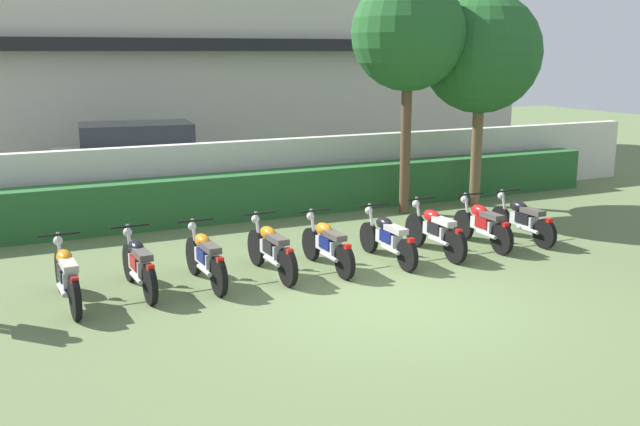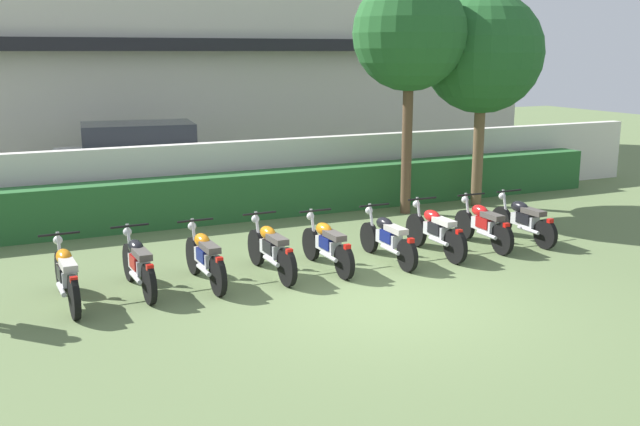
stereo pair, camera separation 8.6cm
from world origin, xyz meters
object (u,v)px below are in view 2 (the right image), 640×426
motorcycle_in_row_0 (66,275)px  motorcycle_in_row_6 (435,230)px  motorcycle_in_row_2 (205,257)px  motorcycle_in_row_3 (271,249)px  tree_far_side (483,53)px  motorcycle_in_row_1 (138,264)px  motorcycle_in_row_8 (523,219)px  parked_car (145,161)px  tree_near_inspector (410,34)px  motorcycle_in_row_7 (483,224)px  motorcycle_in_row_5 (388,237)px  motorcycle_in_row_4 (327,244)px

motorcycle_in_row_0 → motorcycle_in_row_6: bearing=-91.6°
motorcycle_in_row_6 → motorcycle_in_row_2: bearing=89.9°
motorcycle_in_row_2 → motorcycle_in_row_3: (1.13, 0.03, 0.00)m
tree_far_side → motorcycle_in_row_1: (-8.69, -3.14, -3.14)m
motorcycle_in_row_0 → motorcycle_in_row_8: (8.50, 0.10, -0.02)m
parked_car → motorcycle_in_row_3: parked_car is taller
tree_near_inspector → motorcycle_in_row_7: (-0.24, -3.19, -3.55)m
tree_far_side → motorcycle_in_row_1: tree_far_side is taller
motorcycle_in_row_2 → motorcycle_in_row_3: same height
motorcycle_in_row_5 → motorcycle_in_row_7: motorcycle_in_row_7 is taller
parked_car → motorcycle_in_row_6: (3.62, -7.65, -0.48)m
motorcycle_in_row_2 → motorcycle_in_row_4: motorcycle_in_row_2 is taller
motorcycle_in_row_3 → motorcycle_in_row_6: (3.17, -0.09, 0.00)m
motorcycle_in_row_7 → motorcycle_in_row_8: motorcycle_in_row_7 is taller
motorcycle_in_row_2 → motorcycle_in_row_4: (2.12, -0.06, -0.01)m
motorcycle_in_row_8 → tree_far_side: bearing=-22.5°
tree_far_side → motorcycle_in_row_2: tree_far_side is taller
tree_near_inspector → motorcycle_in_row_0: size_ratio=2.69×
motorcycle_in_row_1 → parked_car: bearing=-14.9°
tree_far_side → motorcycle_in_row_7: size_ratio=2.77×
motorcycle_in_row_6 → motorcycle_in_row_7: (1.12, 0.07, -0.01)m
tree_far_side → motorcycle_in_row_7: (-2.24, -3.21, -3.14)m
parked_car → motorcycle_in_row_4: parked_car is taller
tree_near_inspector → motorcycle_in_row_1: (-6.69, -3.12, -3.54)m
motorcycle_in_row_5 → motorcycle_in_row_8: bearing=-87.8°
parked_car → motorcycle_in_row_7: bearing=-51.1°
motorcycle_in_row_5 → motorcycle_in_row_8: size_ratio=1.04×
motorcycle_in_row_0 → motorcycle_in_row_3: motorcycle_in_row_0 is taller
motorcycle_in_row_0 → motorcycle_in_row_4: bearing=-91.4°
motorcycle_in_row_4 → motorcycle_in_row_3: bearing=84.3°
motorcycle_in_row_3 → motorcycle_in_row_7: (4.29, -0.02, -0.01)m
motorcycle_in_row_3 → motorcycle_in_row_0: bearing=90.8°
motorcycle_in_row_8 → motorcycle_in_row_2: bearing=89.4°
motorcycle_in_row_2 → motorcycle_in_row_5: bearing=-93.0°
motorcycle_in_row_8 → motorcycle_in_row_5: bearing=91.2°
tree_far_side → motorcycle_in_row_4: size_ratio=2.70×
motorcycle_in_row_3 → motorcycle_in_row_7: bearing=-91.5°
tree_near_inspector → motorcycle_in_row_5: size_ratio=2.78×
motorcycle_in_row_3 → motorcycle_in_row_8: size_ratio=1.06×
motorcycle_in_row_7 → motorcycle_in_row_8: 0.97m
parked_car → motorcycle_in_row_1: (-1.72, -7.51, -0.49)m
parked_car → motorcycle_in_row_8: parked_car is taller
tree_near_inspector → motorcycle_in_row_3: (-4.53, -3.17, -3.54)m
motorcycle_in_row_8 → tree_near_inspector: bearing=12.1°
motorcycle_in_row_0 → motorcycle_in_row_5: 5.39m
motorcycle_in_row_5 → motorcycle_in_row_7: size_ratio=1.05×
motorcycle_in_row_2 → motorcycle_in_row_3: 1.13m
tree_far_side → motorcycle_in_row_6: tree_far_side is taller
motorcycle_in_row_4 → motorcycle_in_row_5: 1.17m
parked_car → tree_far_side: tree_far_side is taller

